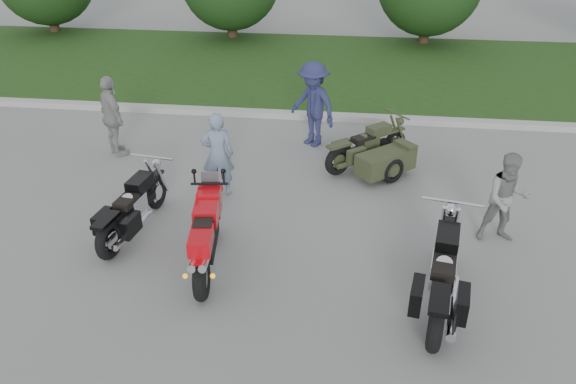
# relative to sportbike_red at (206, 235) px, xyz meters

# --- Properties ---
(ground) EXTENTS (80.00, 80.00, 0.00)m
(ground) POSITION_rel_sportbike_red_xyz_m (0.44, 0.39, -0.60)
(ground) COLOR gray
(ground) RESTS_ON ground
(curb) EXTENTS (60.00, 0.30, 0.15)m
(curb) POSITION_rel_sportbike_red_xyz_m (0.44, 6.39, -0.53)
(curb) COLOR #AFACA5
(curb) RESTS_ON ground
(grass_strip) EXTENTS (60.00, 8.00, 0.14)m
(grass_strip) POSITION_rel_sportbike_red_xyz_m (0.44, 10.54, -0.53)
(grass_strip) COLOR #2E581E
(grass_strip) RESTS_ON ground
(sportbike_red) EXTENTS (0.55, 2.16, 1.03)m
(sportbike_red) POSITION_rel_sportbike_red_xyz_m (0.00, 0.00, 0.00)
(sportbike_red) COLOR black
(sportbike_red) RESTS_ON ground
(cruiser_left) EXTENTS (0.51, 2.26, 0.87)m
(cruiser_left) POSITION_rel_sportbike_red_xyz_m (-1.48, 0.79, -0.16)
(cruiser_left) COLOR black
(cruiser_left) RESTS_ON ground
(cruiser_right) EXTENTS (0.63, 2.53, 0.98)m
(cruiser_right) POSITION_rel_sportbike_red_xyz_m (3.43, -0.50, -0.10)
(cruiser_right) COLOR black
(cruiser_right) RESTS_ON ground
(cruiser_sidecar) EXTENTS (1.86, 1.89, 0.83)m
(cruiser_sidecar) POSITION_rel_sportbike_red_xyz_m (2.61, 3.55, -0.21)
(cruiser_sidecar) COLOR black
(cruiser_sidecar) RESTS_ON ground
(person_stripe) EXTENTS (0.67, 0.51, 1.65)m
(person_stripe) POSITION_rel_sportbike_red_xyz_m (-0.36, 2.32, 0.22)
(person_stripe) COLOR #7688A1
(person_stripe) RESTS_ON ground
(person_grey) EXTENTS (0.81, 0.66, 1.56)m
(person_grey) POSITION_rel_sportbike_red_xyz_m (4.63, 1.36, 0.18)
(person_grey) COLOR gray
(person_grey) RESTS_ON ground
(person_denim) EXTENTS (1.40, 1.33, 1.90)m
(person_denim) POSITION_rel_sportbike_red_xyz_m (1.20, 4.83, 0.35)
(person_denim) COLOR navy
(person_denim) RESTS_ON ground
(person_back) EXTENTS (1.02, 1.04, 1.76)m
(person_back) POSITION_rel_sportbike_red_xyz_m (-2.98, 3.77, 0.28)
(person_back) COLOR #999A94
(person_back) RESTS_ON ground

